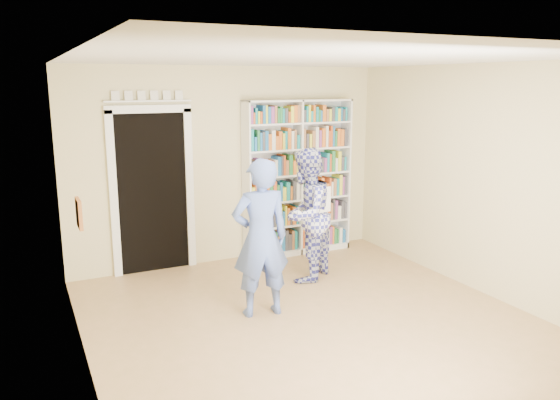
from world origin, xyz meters
name	(u,v)px	position (x,y,z in m)	size (l,w,h in m)	color
floor	(318,326)	(0.00, 0.00, 0.00)	(5.00, 5.00, 0.00)	#A27F4E
ceiling	(322,58)	(0.00, 0.00, 2.70)	(5.00, 5.00, 0.00)	white
wall_back	(230,165)	(0.00, 2.50, 1.35)	(4.50, 4.50, 0.00)	beige
wall_left	(80,225)	(-2.25, 0.00, 1.35)	(5.00, 5.00, 0.00)	beige
wall_right	(488,182)	(2.25, 0.00, 1.35)	(5.00, 5.00, 0.00)	beige
bookshelf	(298,177)	(0.98, 2.34, 1.13)	(1.63, 0.31, 2.24)	white
doorway	(152,184)	(-1.10, 2.48, 1.18)	(1.10, 0.08, 2.43)	black
wall_art	(79,213)	(-2.23, 0.20, 1.40)	(0.03, 0.25, 0.25)	brown
man_blue	(261,238)	(-0.40, 0.56, 0.86)	(0.63, 0.41, 1.72)	#546EBB
man_plaid	(306,215)	(0.55, 1.30, 0.85)	(0.82, 0.64, 1.69)	#323598
paper_sheet	(323,200)	(0.69, 1.11, 1.07)	(0.22, 0.01, 0.32)	white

